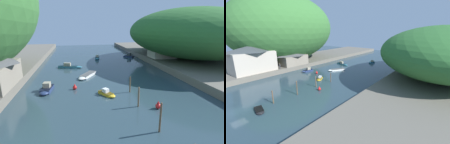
{
  "view_description": "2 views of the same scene",
  "coord_description": "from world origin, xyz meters",
  "views": [
    {
      "loc": [
        -5.42,
        -3.23,
        10.88
      ],
      "look_at": [
        1.18,
        28.45,
        2.1
      ],
      "focal_mm": 28.0,
      "sensor_mm": 36.0,
      "label": 1
    },
    {
      "loc": [
        29.81,
        -7.69,
        14.55
      ],
      "look_at": [
        2.72,
        26.65,
        2.02
      ],
      "focal_mm": 24.0,
      "sensor_mm": 36.0,
      "label": 2
    }
  ],
  "objects": [
    {
      "name": "hillside_left",
      "position": [
        -27.35,
        28.89,
        14.9
      ],
      "size": [
        32.14,
        44.99,
        26.83
      ],
      "color": "#387033",
      "rests_on": "left_bank"
    },
    {
      "name": "mooring_post_middle",
      "position": [
        2.59,
        17.51,
        1.44
      ],
      "size": [
        0.23,
        0.23,
        2.87
      ],
      "color": "brown",
      "rests_on": "water_surface"
    },
    {
      "name": "waterfront_building",
      "position": [
        -20.09,
        11.93,
        5.73
      ],
      "size": [
        8.2,
        13.37,
        8.27
      ],
      "color": "#B2A899",
      "rests_on": "left_bank"
    },
    {
      "name": "person_on_quay",
      "position": [
        -16.97,
        19.21,
        2.46
      ],
      "size": [
        0.23,
        0.39,
        1.69
      ],
      "rotation": [
        0.0,
        0.0,
        1.53
      ],
      "color": "#282D3D",
      "rests_on": "left_bank"
    },
    {
      "name": "mooring_post_nearest",
      "position": [
        2.42,
        5.79,
        1.43
      ],
      "size": [
        0.22,
        0.22,
        2.85
      ],
      "color": "brown",
      "rests_on": "water_surface"
    },
    {
      "name": "boat_mid_channel",
      "position": [
        12.19,
        53.98,
        0.46
      ],
      "size": [
        4.06,
        3.78,
        1.53
      ],
      "rotation": [
        0.0,
        0.0,
        0.89
      ],
      "color": "navy",
      "rests_on": "water_surface"
    },
    {
      "name": "boat_navy_launch",
      "position": [
        -10.59,
        25.82,
        0.45
      ],
      "size": [
        2.05,
        4.42,
        1.48
      ],
      "rotation": [
        0.0,
        0.0,
        3.02
      ],
      "color": "navy",
      "rests_on": "water_surface"
    },
    {
      "name": "hillside_right",
      "position": [
        27.35,
        44.06,
        8.61
      ],
      "size": [
        32.78,
        45.89,
        14.25
      ],
      "color": "#2D662D",
      "rests_on": "right_bank"
    },
    {
      "name": "channel_buoy_near",
      "position": [
        4.98,
        16.38,
        0.43
      ],
      "size": [
        0.74,
        0.74,
        1.11
      ],
      "color": "red",
      "rests_on": "water_surface"
    },
    {
      "name": "mooring_post_fourth",
      "position": [
        3.06,
        22.85,
        1.35
      ],
      "size": [
        0.23,
        0.23,
        2.69
      ],
      "color": "brown",
      "rests_on": "water_surface"
    },
    {
      "name": "channel_buoy_far",
      "position": [
        -5.93,
        26.0,
        0.41
      ],
      "size": [
        0.7,
        0.7,
        1.05
      ],
      "color": "red",
      "rests_on": "water_surface"
    },
    {
      "name": "right_bank",
      "position": [
        26.25,
        30.0,
        0.74
      ],
      "size": [
        22.0,
        120.0,
        1.48
      ],
      "color": "#666056",
      "rests_on": "ground"
    },
    {
      "name": "boat_far_upstream",
      "position": [
        3.41,
        2.51,
        0.21
      ],
      "size": [
        3.37,
        2.06,
        0.43
      ],
      "rotation": [
        0.0,
        0.0,
        4.45
      ],
      "color": "black",
      "rests_on": "water_surface"
    },
    {
      "name": "boat_cabin_cruiser",
      "position": [
        -7.07,
        42.19,
        0.41
      ],
      "size": [
        6.31,
        2.78,
        1.35
      ],
      "rotation": [
        0.0,
        0.0,
        4.43
      ],
      "color": "teal",
      "rests_on": "water_surface"
    },
    {
      "name": "boathouse_shed",
      "position": [
        -17.89,
        25.71,
        4.33
      ],
      "size": [
        5.62,
        10.54,
        5.51
      ],
      "color": "gray",
      "rests_on": "left_bank"
    },
    {
      "name": "water_surface",
      "position": [
        0.0,
        30.0,
        0.0
      ],
      "size": [
        130.0,
        130.0,
        0.0
      ],
      "primitive_type": "plane",
      "color": "#283D47",
      "rests_on": "ground"
    },
    {
      "name": "boat_far_right_bank",
      "position": [
        -0.88,
        22.35,
        0.3
      ],
      "size": [
        2.69,
        3.49,
        1.0
      ],
      "rotation": [
        0.0,
        0.0,
        3.68
      ],
      "color": "gold",
      "rests_on": "water_surface"
    },
    {
      "name": "boat_yellow_tender",
      "position": [
        1.27,
        52.55,
        0.44
      ],
      "size": [
        1.77,
        3.28,
        1.37
      ],
      "rotation": [
        0.0,
        0.0,
        2.95
      ],
      "color": "teal",
      "rests_on": "water_surface"
    },
    {
      "name": "right_bank_cottage",
      "position": [
        19.48,
        44.1,
        3.91
      ],
      "size": [
        7.22,
        6.2,
        4.69
      ],
      "color": "#B2A899",
      "rests_on": "right_bank"
    },
    {
      "name": "mooring_post_second",
      "position": [
        2.73,
        11.47,
        1.69
      ],
      "size": [
        0.21,
        0.21,
        3.37
      ],
      "color": "brown",
      "rests_on": "water_surface"
    },
    {
      "name": "boat_open_rowboat",
      "position": [
        -3.43,
        33.21,
        0.28
      ],
      "size": [
        4.56,
        6.2,
        0.58
      ],
      "rotation": [
        0.0,
        0.0,
        2.61
      ],
      "color": "white",
      "rests_on": "water_surface"
    },
    {
      "name": "left_bank",
      "position": [
        -26.25,
        30.0,
        0.74
      ],
      "size": [
        22.0,
        120.0,
        1.48
      ],
      "color": "#666056",
      "rests_on": "ground"
    }
  ]
}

